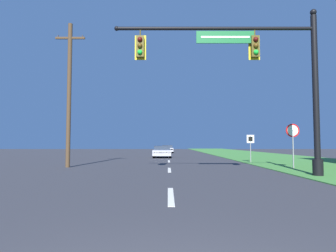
{
  "coord_description": "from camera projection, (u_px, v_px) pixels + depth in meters",
  "views": [
    {
      "loc": [
        -0.08,
        -2.15,
        1.4
      ],
      "look_at": [
        0.0,
        31.29,
        3.4
      ],
      "focal_mm": 32.0,
      "sensor_mm": 36.0,
      "label": 1
    }
  ],
  "objects": [
    {
      "name": "signal_mast",
      "position": [
        263.0,
        74.0,
        13.15
      ],
      "size": [
        9.08,
        0.47,
        7.36
      ],
      "color": "black",
      "rests_on": "grass_verge_right"
    },
    {
      "name": "utility_pole_near",
      "position": [
        68.0,
        92.0,
        18.17
      ],
      "size": [
        1.8,
        0.26,
        8.81
      ],
      "color": "#4C3823",
      "rests_on": "ground"
    },
    {
      "name": "grass_verge_right",
      "position": [
        266.0,
        157.0,
        32.04
      ],
      "size": [
        10.0,
        110.0,
        0.04
      ],
      "color": "#428438",
      "rests_on": "ground"
    },
    {
      "name": "far_car",
      "position": [
        167.0,
        149.0,
        46.56
      ],
      "size": [
        1.82,
        4.29,
        1.19
      ],
      "color": "black",
      "rests_on": "ground"
    },
    {
      "name": "road_center_line",
      "position": [
        168.0,
        161.0,
        24.03
      ],
      "size": [
        0.16,
        34.8,
        0.01
      ],
      "color": "silver",
      "rests_on": "ground"
    },
    {
      "name": "stop_sign",
      "position": [
        292.0,
        136.0,
        16.93
      ],
      "size": [
        0.76,
        0.07,
        2.5
      ],
      "color": "gray",
      "rests_on": "grass_verge_right"
    },
    {
      "name": "car_ahead",
      "position": [
        161.0,
        152.0,
        30.98
      ],
      "size": [
        1.83,
        4.25,
        1.19
      ],
      "color": "black",
      "rests_on": "ground"
    },
    {
      "name": "route_sign_post",
      "position": [
        250.0,
        142.0,
        22.12
      ],
      "size": [
        0.55,
        0.06,
        2.03
      ],
      "color": "gray",
      "rests_on": "grass_verge_right"
    }
  ]
}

